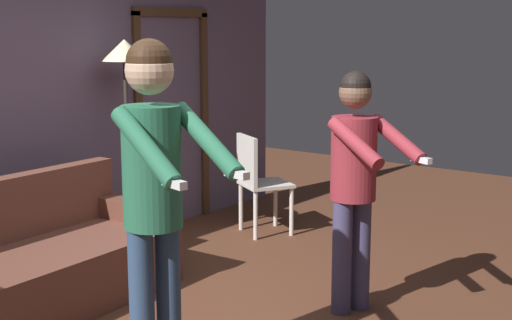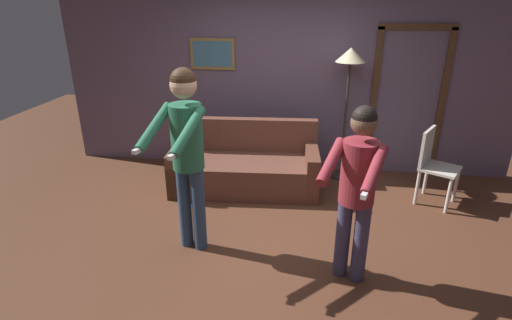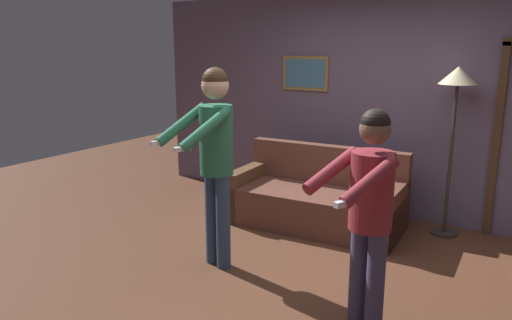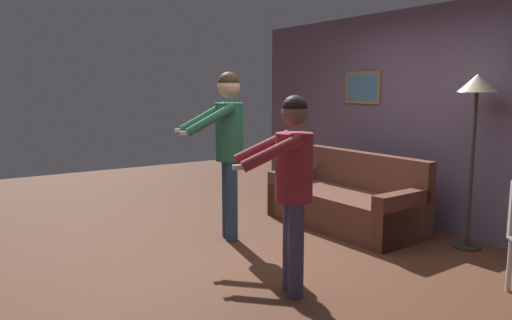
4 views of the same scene
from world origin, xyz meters
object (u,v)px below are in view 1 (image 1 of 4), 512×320
torchiere_lamp (125,70)px  person_standing_right (355,171)px  person_standing_left (154,180)px  dining_chair_distant (257,178)px  couch (39,268)px

torchiere_lamp → person_standing_right: bearing=-91.8°
person_standing_left → person_standing_right: 1.57m
person_standing_right → dining_chair_distant: 2.03m
person_standing_left → person_standing_right: size_ratio=1.13×
person_standing_left → dining_chair_distant: person_standing_left is taller
torchiere_lamp → dining_chair_distant: torchiere_lamp is taller
person_standing_right → person_standing_left: bearing=169.7°
couch → person_standing_right: 2.23m
torchiere_lamp → person_standing_left: 2.57m
couch → torchiere_lamp: torchiere_lamp is taller
torchiere_lamp → dining_chair_distant: bearing=-29.6°
person_standing_left → dining_chair_distant: (2.65, 1.37, -0.60)m
torchiere_lamp → person_standing_right: size_ratio=1.11×
person_standing_left → dining_chair_distant: 3.04m
couch → person_standing_left: size_ratio=1.07×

